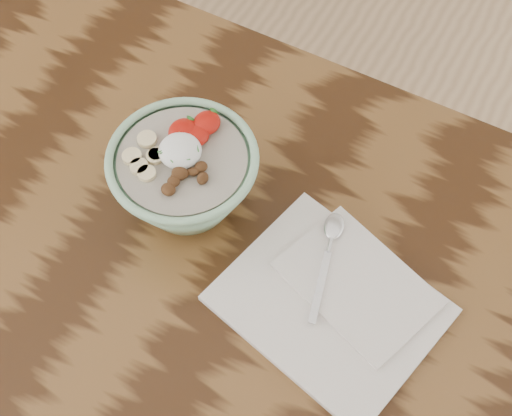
% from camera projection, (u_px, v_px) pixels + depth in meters
% --- Properties ---
extents(table, '(1.60, 0.90, 0.75)m').
position_uv_depth(table, '(121.00, 256.00, 1.13)').
color(table, '#331C0C').
rests_on(table, ground).
extents(breakfast_bowl, '(0.21, 0.21, 0.14)m').
position_uv_depth(breakfast_bowl, '(185.00, 175.00, 1.01)').
color(breakfast_bowl, '#91C49B').
rests_on(breakfast_bowl, table).
extents(napkin, '(0.33, 0.29, 0.02)m').
position_uv_depth(napkin, '(335.00, 300.00, 0.98)').
color(napkin, silver).
rests_on(napkin, table).
extents(spoon, '(0.06, 0.17, 0.01)m').
position_uv_depth(spoon, '(331.00, 241.00, 1.02)').
color(spoon, silver).
rests_on(spoon, napkin).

